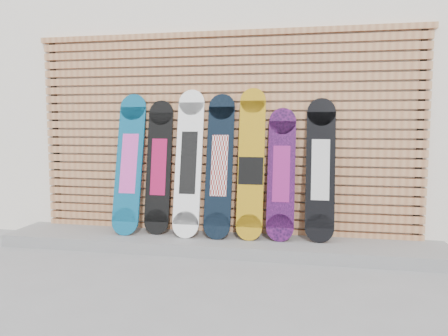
{
  "coord_description": "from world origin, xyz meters",
  "views": [
    {
      "loc": [
        0.77,
        -3.7,
        1.32
      ],
      "look_at": [
        -0.1,
        0.75,
        0.85
      ],
      "focal_mm": 35.0,
      "sensor_mm": 36.0,
      "label": 1
    }
  ],
  "objects_px": {
    "snowboard_1": "(159,167)",
    "snowboard_5": "(281,174)",
    "snowboard_2": "(189,163)",
    "snowboard_4": "(251,164)",
    "snowboard_6": "(320,170)",
    "snowboard_3": "(219,165)",
    "snowboard_0": "(129,163)"
  },
  "relations": [
    {
      "from": "snowboard_2",
      "to": "snowboard_3",
      "type": "relative_size",
      "value": 1.03
    },
    {
      "from": "snowboard_4",
      "to": "snowboard_6",
      "type": "bearing_deg",
      "value": 2.2
    },
    {
      "from": "snowboard_0",
      "to": "snowboard_6",
      "type": "xyz_separation_m",
      "value": [
        2.04,
        0.05,
        -0.03
      ]
    },
    {
      "from": "snowboard_4",
      "to": "snowboard_5",
      "type": "relative_size",
      "value": 1.15
    },
    {
      "from": "snowboard_3",
      "to": "snowboard_5",
      "type": "distance_m",
      "value": 0.65
    },
    {
      "from": "snowboard_2",
      "to": "snowboard_5",
      "type": "distance_m",
      "value": 0.99
    },
    {
      "from": "snowboard_2",
      "to": "snowboard_5",
      "type": "height_order",
      "value": "snowboard_2"
    },
    {
      "from": "snowboard_3",
      "to": "snowboard_4",
      "type": "bearing_deg",
      "value": 1.77
    },
    {
      "from": "snowboard_0",
      "to": "snowboard_3",
      "type": "distance_m",
      "value": 1.0
    },
    {
      "from": "snowboard_1",
      "to": "snowboard_6",
      "type": "xyz_separation_m",
      "value": [
        1.72,
        0.0,
        0.0
      ]
    },
    {
      "from": "snowboard_3",
      "to": "snowboard_6",
      "type": "relative_size",
      "value": 1.04
    },
    {
      "from": "snowboard_2",
      "to": "snowboard_5",
      "type": "relative_size",
      "value": 1.15
    },
    {
      "from": "snowboard_2",
      "to": "snowboard_4",
      "type": "distance_m",
      "value": 0.67
    },
    {
      "from": "snowboard_1",
      "to": "snowboard_5",
      "type": "xyz_separation_m",
      "value": [
        1.33,
        -0.02,
        -0.04
      ]
    },
    {
      "from": "snowboard_6",
      "to": "snowboard_0",
      "type": "bearing_deg",
      "value": -178.56
    },
    {
      "from": "snowboard_3",
      "to": "snowboard_5",
      "type": "relative_size",
      "value": 1.11
    },
    {
      "from": "snowboard_3",
      "to": "snowboard_5",
      "type": "xyz_separation_m",
      "value": [
        0.65,
        0.02,
        -0.08
      ]
    },
    {
      "from": "snowboard_1",
      "to": "snowboard_4",
      "type": "bearing_deg",
      "value": -1.52
    },
    {
      "from": "snowboard_0",
      "to": "snowboard_2",
      "type": "relative_size",
      "value": 0.98
    },
    {
      "from": "snowboard_0",
      "to": "snowboard_2",
      "type": "bearing_deg",
      "value": 0.75
    },
    {
      "from": "snowboard_5",
      "to": "snowboard_3",
      "type": "bearing_deg",
      "value": -178.14
    },
    {
      "from": "snowboard_5",
      "to": "snowboard_6",
      "type": "distance_m",
      "value": 0.4
    },
    {
      "from": "snowboard_3",
      "to": "snowboard_2",
      "type": "bearing_deg",
      "value": -179.12
    },
    {
      "from": "snowboard_5",
      "to": "snowboard_6",
      "type": "bearing_deg",
      "value": 2.4
    },
    {
      "from": "snowboard_3",
      "to": "snowboard_1",
      "type": "bearing_deg",
      "value": 176.88
    },
    {
      "from": "snowboard_1",
      "to": "snowboard_3",
      "type": "height_order",
      "value": "snowboard_3"
    },
    {
      "from": "snowboard_1",
      "to": "snowboard_6",
      "type": "distance_m",
      "value": 1.72
    },
    {
      "from": "snowboard_1",
      "to": "snowboard_2",
      "type": "bearing_deg",
      "value": -6.91
    },
    {
      "from": "snowboard_3",
      "to": "snowboard_4",
      "type": "distance_m",
      "value": 0.33
    },
    {
      "from": "snowboard_0",
      "to": "snowboard_3",
      "type": "bearing_deg",
      "value": 0.79
    },
    {
      "from": "snowboard_0",
      "to": "snowboard_4",
      "type": "xyz_separation_m",
      "value": [
        1.34,
        0.02,
        0.01
      ]
    },
    {
      "from": "snowboard_2",
      "to": "snowboard_5",
      "type": "xyz_separation_m",
      "value": [
        0.98,
        0.03,
        -0.1
      ]
    }
  ]
}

